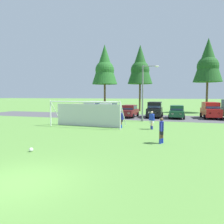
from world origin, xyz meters
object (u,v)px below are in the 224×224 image
at_px(player_midfield_center, 121,119).
at_px(parked_car_slot_center_left, 109,109).
at_px(soccer_goal, 87,113).
at_px(parked_car_slot_center, 129,111).
at_px(parked_car_slot_center_right, 155,109).
at_px(street_lamp, 144,92).
at_px(player_defender_far, 152,120).
at_px(parked_car_slot_right, 177,112).
at_px(player_striker_near, 161,131).
at_px(parked_car_slot_far_left, 75,109).
at_px(parked_car_slot_left, 93,108).
at_px(parked_car_slot_far_right, 211,110).
at_px(soccer_ball, 31,150).

height_order(player_midfield_center, parked_car_slot_center_left, parked_car_slot_center_left).
xyz_separation_m(soccer_goal, parked_car_slot_center, (1.90, 10.17, -0.42)).
bearing_deg(parked_car_slot_center, parked_car_slot_center_right, 15.31).
relative_size(parked_car_slot_center_right, street_lamp, 0.71).
distance_m(player_midfield_center, player_defender_far, 2.86).
height_order(parked_car_slot_center, parked_car_slot_center_right, parked_car_slot_center_right).
xyz_separation_m(player_defender_far, parked_car_slot_right, (2.01, 10.58, 0.05)).
distance_m(player_midfield_center, parked_car_slot_center_left, 11.35).
relative_size(player_striker_near, parked_car_slot_center, 0.38).
bearing_deg(parked_car_slot_center_right, parked_car_slot_far_left, 177.44).
xyz_separation_m(player_striker_near, parked_car_slot_center, (-5.66, 15.62, 0.05)).
distance_m(parked_car_slot_left, parked_car_slot_right, 12.25).
bearing_deg(soccer_goal, player_defender_far, 1.81).
bearing_deg(parked_car_slot_far_left, player_striker_near, -49.17).
bearing_deg(player_striker_near, parked_car_slot_far_right, 73.99).
height_order(parked_car_slot_far_left, street_lamp, street_lamp).
height_order(parked_car_slot_far_left, parked_car_slot_left, parked_car_slot_left).
relative_size(parked_car_slot_center, street_lamp, 0.66).
xyz_separation_m(player_defender_far, parked_car_slot_far_right, (6.30, 11.74, 0.29)).
xyz_separation_m(player_midfield_center, parked_car_slot_far_right, (9.15, 11.81, 0.29)).
bearing_deg(parked_car_slot_right, parked_car_slot_left, 178.57).
relative_size(soccer_ball, player_defender_far, 0.13).
xyz_separation_m(player_midfield_center, parked_car_slot_left, (-7.37, 10.95, 0.29)).
bearing_deg(parked_car_slot_left, street_lamp, -30.62).
xyz_separation_m(player_midfield_center, player_defender_far, (2.86, 0.07, 0.00)).
xyz_separation_m(player_striker_near, parked_car_slot_far_left, (-14.79, 17.12, 0.05)).
bearing_deg(parked_car_slot_left, parked_car_slot_center_left, -12.52).
height_order(player_midfield_center, parked_car_slot_right, parked_car_slot_right).
bearing_deg(parked_car_slot_center_right, parked_car_slot_left, -179.86).
bearing_deg(player_defender_far, parked_car_slot_center, 113.58).
relative_size(soccer_goal, parked_car_slot_far_right, 1.59).
bearing_deg(parked_car_slot_far_left, soccer_ball, -68.84).
xyz_separation_m(player_striker_near, parked_car_slot_center_right, (-2.24, 16.56, 0.29)).
distance_m(soccer_ball, parked_car_slot_center_right, 21.22).
bearing_deg(player_striker_near, soccer_ball, -147.29).
distance_m(parked_car_slot_far_left, parked_car_slot_far_right, 19.79).
distance_m(soccer_ball, parked_car_slot_far_left, 22.88).
relative_size(soccer_goal, parked_car_slot_left, 1.60).
distance_m(soccer_goal, player_midfield_center, 3.43).
distance_m(player_midfield_center, parked_car_slot_right, 11.71).
height_order(player_midfield_center, player_defender_far, same).
bearing_deg(player_striker_near, parked_car_slot_center, 109.91).
height_order(soccer_goal, player_midfield_center, soccer_goal).
distance_m(parked_car_slot_center_right, parked_car_slot_right, 2.97).
distance_m(parked_car_slot_center, parked_car_slot_far_right, 10.80).
bearing_deg(parked_car_slot_right, player_striker_near, -92.50).
height_order(soccer_ball, parked_car_slot_far_right, parked_car_slot_far_right).
distance_m(player_defender_far, parked_car_slot_center, 10.88).
height_order(player_defender_far, parked_car_slot_center, parked_car_slot_center).
distance_m(parked_car_slot_far_right, street_lamp, 10.16).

